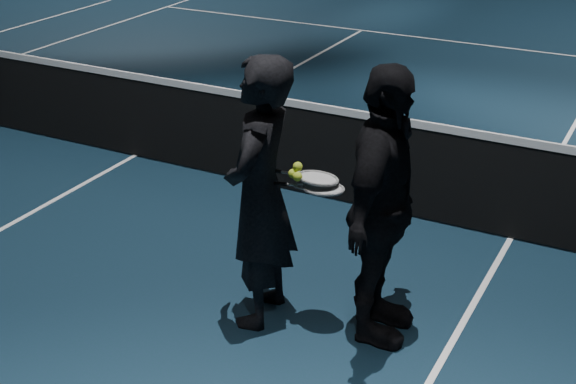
# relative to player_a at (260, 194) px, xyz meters

# --- Properties ---
(floor) EXTENTS (36.00, 36.00, 0.00)m
(floor) POSITION_rel_player_a_xyz_m (-2.75, 2.05, -1.00)
(floor) COLOR #0D242F
(floor) RESTS_ON ground
(court_lines) EXTENTS (10.98, 23.78, 0.01)m
(court_lines) POSITION_rel_player_a_xyz_m (-2.75, 2.05, -0.99)
(court_lines) COLOR white
(court_lines) RESTS_ON floor
(net_mesh) EXTENTS (12.80, 0.02, 0.86)m
(net_mesh) POSITION_rel_player_a_xyz_m (-2.75, 2.05, -0.55)
(net_mesh) COLOR black
(net_mesh) RESTS_ON floor
(net_tape) EXTENTS (12.80, 0.03, 0.07)m
(net_tape) POSITION_rel_player_a_xyz_m (-2.75, 2.05, -0.08)
(net_tape) COLOR white
(net_tape) RESTS_ON net_mesh
(player_a) EXTENTS (0.58, 0.79, 1.99)m
(player_a) POSITION_rel_player_a_xyz_m (0.00, 0.00, 0.00)
(player_a) COLOR black
(player_a) RESTS_ON floor
(player_b) EXTENTS (0.61, 1.21, 1.99)m
(player_b) POSITION_rel_player_a_xyz_m (0.83, 0.19, 0.00)
(player_b) COLOR black
(player_b) RESTS_ON floor
(racket_lower) EXTENTS (0.71, 0.36, 0.03)m
(racket_lower) POSITION_rel_player_a_xyz_m (0.44, 0.10, 0.10)
(racket_lower) COLOR black
(racket_lower) RESTS_ON player_a
(racket_upper) EXTENTS (0.71, 0.41, 0.10)m
(racket_upper) POSITION_rel_player_a_xyz_m (0.38, 0.13, 0.15)
(racket_upper) COLOR black
(racket_upper) RESTS_ON player_b
(tennis_balls) EXTENTS (0.12, 0.10, 0.12)m
(tennis_balls) POSITION_rel_player_a_xyz_m (0.25, 0.06, 0.19)
(tennis_balls) COLOR #A4C128
(tennis_balls) RESTS_ON racket_upper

